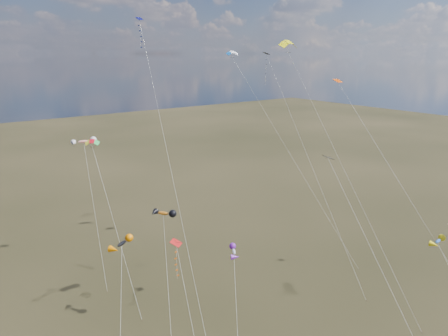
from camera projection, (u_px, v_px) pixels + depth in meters
diamond_black_high at (271, 81)px, 69.28m from camera, size 5.48×27.90×33.05m
diamond_navy_tall at (146, 58)px, 53.94m from camera, size 4.83×23.25×37.63m
diamond_black_mid at (362, 229)px, 38.98m from camera, size 1.79×18.91×22.61m
diamond_red_low at (178, 265)px, 43.00m from camera, size 3.45×10.96×13.57m
diamond_orange_center at (385, 158)px, 47.48m from camera, size 2.28×25.57×29.71m
parafoil_yellow at (289, 43)px, 49.63m from camera, size 8.11×19.05×34.87m
parafoil_blue_white at (234, 54)px, 72.05m from camera, size 5.85×28.03×33.64m
parafoil_tricolor at (92, 142)px, 54.89m from camera, size 2.18×13.82×21.70m
novelty_black_orange at (122, 244)px, 42.52m from camera, size 5.36×7.40×13.81m
novelty_orange_black at (163, 214)px, 49.75m from camera, size 6.01×11.39×14.19m
novelty_white_purple at (234, 252)px, 42.47m from camera, size 4.94×7.62×12.95m
novelty_redwhite_stripe at (84, 142)px, 65.45m from camera, size 5.20×16.41×19.56m
novelty_blue_yellow at (438, 242)px, 43.01m from camera, size 4.72×7.00×13.78m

